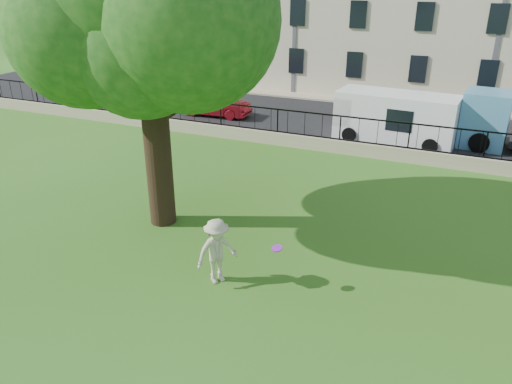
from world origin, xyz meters
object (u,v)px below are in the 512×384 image
at_px(man, 217,251).
at_px(red_sedan, 216,105).
at_px(frisbee, 277,248).
at_px(white_van, 396,118).

distance_m(man, red_sedan, 16.76).
bearing_deg(red_sedan, man, -155.17).
distance_m(man, frisbee, 1.59).
bearing_deg(man, white_van, 24.92).
xyz_separation_m(frisbee, white_van, (0.70, 13.80, -0.02)).
xyz_separation_m(red_sedan, white_van, (10.09, -0.70, 0.51)).
xyz_separation_m(man, white_van, (2.24, 14.11, 0.26)).
xyz_separation_m(man, frisbee, (1.54, 0.32, 0.28)).
height_order(frisbee, red_sedan, red_sedan).
relative_size(frisbee, red_sedan, 0.07).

